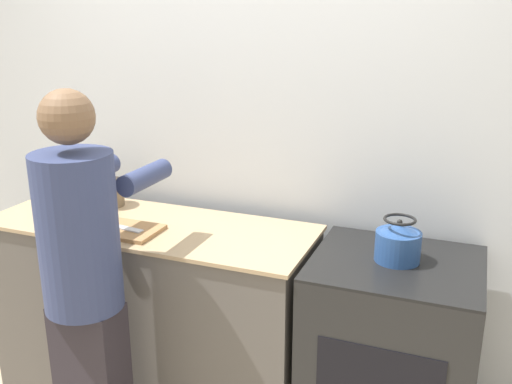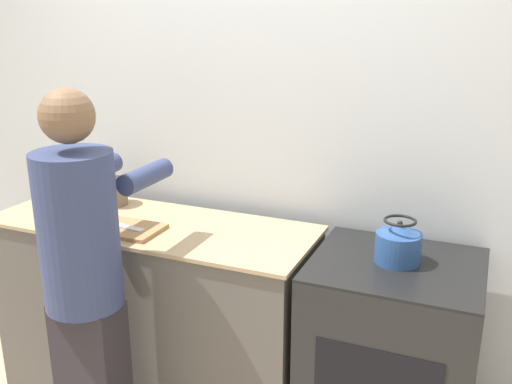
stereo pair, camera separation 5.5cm
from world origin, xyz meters
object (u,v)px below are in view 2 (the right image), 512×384
at_px(canister_jar, 112,192).
at_px(bowl_prep, 72,197).
at_px(knife, 121,225).
at_px(person, 85,273).
at_px(kettle, 398,244).
at_px(oven, 389,361).
at_px(cutting_board, 130,229).

bearing_deg(canister_jar, bowl_prep, -155.04).
relative_size(knife, bowl_prep, 1.94).
bearing_deg(person, bowl_prep, 133.01).
relative_size(knife, kettle, 1.34).
distance_m(oven, person, 1.34).
bearing_deg(oven, kettle, 104.77).
xyz_separation_m(cutting_board, bowl_prep, (-0.49, 0.20, 0.03)).
height_order(oven, kettle, kettle).
distance_m(kettle, bowl_prep, 1.68).
bearing_deg(bowl_prep, cutting_board, -22.16).
distance_m(person, knife, 0.38).
bearing_deg(kettle, bowl_prep, 178.90).
distance_m(person, bowl_prep, 0.78).
relative_size(oven, kettle, 4.98).
relative_size(kettle, canister_jar, 1.14).
bearing_deg(cutting_board, canister_jar, 136.48).
bearing_deg(cutting_board, kettle, 8.13).
relative_size(cutting_board, canister_jar, 1.74).
distance_m(cutting_board, canister_jar, 0.42).
height_order(kettle, canister_jar, kettle).
relative_size(cutting_board, kettle, 1.53).
xyz_separation_m(person, cutting_board, (-0.03, 0.37, 0.05)).
height_order(knife, bowl_prep, bowl_prep).
xyz_separation_m(oven, bowl_prep, (-1.68, 0.05, 0.52)).
xyz_separation_m(knife, canister_jar, (-0.26, 0.29, 0.05)).
xyz_separation_m(knife, bowl_prep, (-0.45, 0.20, 0.02)).
height_order(cutting_board, bowl_prep, bowl_prep).
xyz_separation_m(person, bowl_prep, (-0.53, 0.57, 0.09)).
bearing_deg(person, kettle, 24.92).
distance_m(oven, kettle, 0.54).
distance_m(oven, canister_jar, 1.60).
bearing_deg(cutting_board, knife, -177.78).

